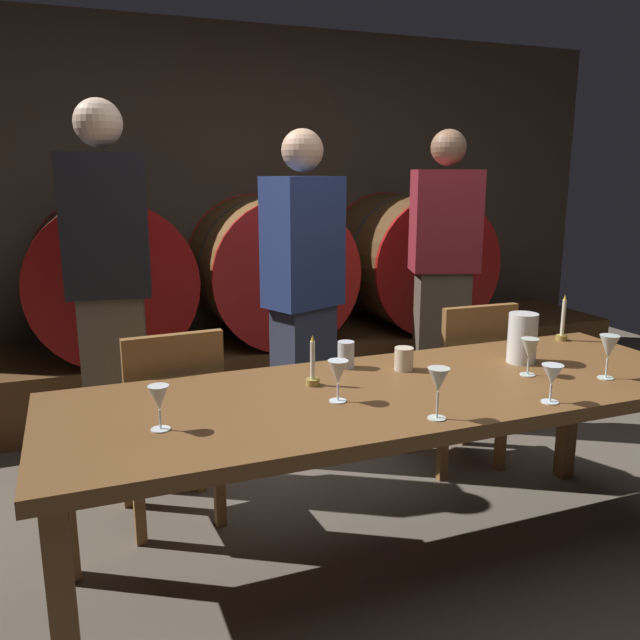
{
  "coord_description": "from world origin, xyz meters",
  "views": [
    {
      "loc": [
        -1.26,
        -2.04,
        1.5
      ],
      "look_at": [
        -0.3,
        0.43,
        0.9
      ],
      "focal_mm": 36.16,
      "sensor_mm": 36.0,
      "label": 1
    }
  ],
  "objects": [
    {
      "name": "wine_glass_far_right",
      "position": [
        0.62,
        -0.23,
        0.85
      ],
      "size": [
        0.07,
        0.07,
        0.17
      ],
      "color": "silver",
      "rests_on": "dining_table"
    },
    {
      "name": "wine_glass_right",
      "position": [
        0.37,
        -0.09,
        0.83
      ],
      "size": [
        0.07,
        0.07,
        0.15
      ],
      "color": "silver",
      "rests_on": "dining_table"
    },
    {
      "name": "candle_left",
      "position": [
        -0.46,
        0.1,
        0.78
      ],
      "size": [
        0.05,
        0.05,
        0.19
      ],
      "color": "olive",
      "rests_on": "dining_table"
    },
    {
      "name": "wine_glass_center_right",
      "position": [
        0.24,
        -0.37,
        0.83
      ],
      "size": [
        0.07,
        0.07,
        0.14
      ],
      "color": "white",
      "rests_on": "dining_table"
    },
    {
      "name": "cup_right",
      "position": [
        -0.05,
        0.15,
        0.78
      ],
      "size": [
        0.08,
        0.08,
        0.09
      ],
      "primitive_type": "cylinder",
      "color": "beige",
      "rests_on": "dining_table"
    },
    {
      "name": "cup_left",
      "position": [
        -0.26,
        0.26,
        0.79
      ],
      "size": [
        0.07,
        0.07,
        0.11
      ],
      "primitive_type": "cylinder",
      "color": "silver",
      "rests_on": "dining_table"
    },
    {
      "name": "dining_table",
      "position": [
        -0.19,
        -0.04,
        0.66
      ],
      "size": [
        2.5,
        0.84,
        0.73
      ],
      "color": "brown",
      "rests_on": "ground"
    },
    {
      "name": "wine_barrel_left",
      "position": [
        -1.05,
        2.1,
        0.88
      ],
      "size": [
        0.96,
        0.89,
        0.96
      ],
      "color": "#513319",
      "rests_on": "barrel_shelf"
    },
    {
      "name": "ground_plane",
      "position": [
        0.0,
        0.0,
        0.0
      ],
      "size": [
        7.41,
        7.41,
        0.0
      ],
      "primitive_type": "plane",
      "color": "brown"
    },
    {
      "name": "guest_right",
      "position": [
        0.77,
        1.19,
        0.89
      ],
      "size": [
        0.44,
        0.35,
        1.74
      ],
      "rotation": [
        0.0,
        0.0,
        2.81
      ],
      "color": "brown",
      "rests_on": "ground"
    },
    {
      "name": "candle_right",
      "position": [
        0.87,
        0.29,
        0.79
      ],
      "size": [
        0.05,
        0.05,
        0.22
      ],
      "color": "olive",
      "rests_on": "dining_table"
    },
    {
      "name": "back_wall",
      "position": [
        0.0,
        2.65,
        1.25
      ],
      "size": [
        5.7,
        0.24,
        2.5
      ],
      "primitive_type": "cube",
      "color": "#473A2D",
      "rests_on": "ground"
    },
    {
      "name": "chair_right",
      "position": [
        0.56,
        0.61,
        0.49
      ],
      "size": [
        0.41,
        0.41,
        0.88
      ],
      "rotation": [
        0.0,
        0.0,
        3.11
      ],
      "color": "brown",
      "rests_on": "ground"
    },
    {
      "name": "wine_glass_left",
      "position": [
        -0.44,
        -0.09,
        0.83
      ],
      "size": [
        0.07,
        0.07,
        0.15
      ],
      "color": "white",
      "rests_on": "dining_table"
    },
    {
      "name": "wine_glass_center_left",
      "position": [
        -0.2,
        -0.36,
        0.86
      ],
      "size": [
        0.07,
        0.07,
        0.17
      ],
      "color": "silver",
      "rests_on": "dining_table"
    },
    {
      "name": "guest_left",
      "position": [
        -1.1,
        1.14,
        0.95
      ],
      "size": [
        0.41,
        0.29,
        1.83
      ],
      "rotation": [
        0.0,
        0.0,
        3.01
      ],
      "color": "brown",
      "rests_on": "ground"
    },
    {
      "name": "guest_center",
      "position": [
        -0.15,
        1.05,
        0.88
      ],
      "size": [
        0.44,
        0.37,
        1.72
      ],
      "rotation": [
        0.0,
        0.0,
        3.54
      ],
      "color": "#33384C",
      "rests_on": "ground"
    },
    {
      "name": "wine_barrel_right",
      "position": [
        1.05,
        2.1,
        0.88
      ],
      "size": [
        0.96,
        0.89,
        0.96
      ],
      "color": "#513319",
      "rests_on": "barrel_shelf"
    },
    {
      "name": "wine_glass_far_left",
      "position": [
        -1.05,
        -0.13,
        0.83
      ],
      "size": [
        0.06,
        0.06,
        0.14
      ],
      "color": "white",
      "rests_on": "dining_table"
    },
    {
      "name": "barrel_shelf",
      "position": [
        0.0,
        2.1,
        0.2
      ],
      "size": [
        5.13,
        0.9,
        0.4
      ],
      "primitive_type": "cube",
      "color": "brown",
      "rests_on": "ground"
    },
    {
      "name": "chair_left",
      "position": [
        -0.92,
        0.58,
        0.49
      ],
      "size": [
        0.42,
        0.42,
        0.88
      ],
      "rotation": [
        0.0,
        0.0,
        3.2
      ],
      "color": "brown",
      "rests_on": "ground"
    },
    {
      "name": "wine_barrel_center",
      "position": [
        -0.02,
        2.1,
        0.88
      ],
      "size": [
        0.96,
        0.89,
        0.96
      ],
      "color": "brown",
      "rests_on": "barrel_shelf"
    },
    {
      "name": "pitcher",
      "position": [
        0.46,
        0.06,
        0.84
      ],
      "size": [
        0.12,
        0.12,
        0.21
      ],
      "color": "white",
      "rests_on": "dining_table"
    }
  ]
}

